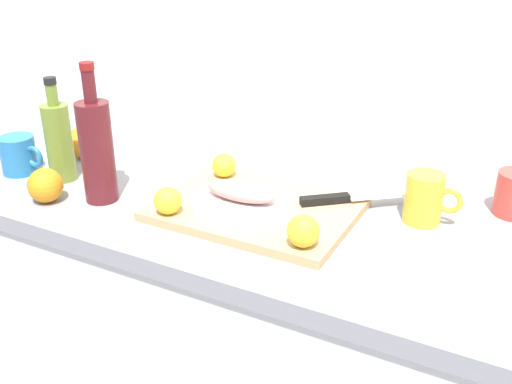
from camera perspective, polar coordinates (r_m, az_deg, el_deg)
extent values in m
cube|color=white|center=(1.44, 11.29, 15.29)|extent=(3.20, 0.05, 2.50)
cube|color=gray|center=(1.27, 5.50, -3.42)|extent=(2.00, 0.60, 0.04)
cube|color=tan|center=(1.27, 0.00, -1.63)|extent=(0.42, 0.31, 0.02)
cylinder|color=white|center=(1.26, -1.45, -1.00)|extent=(0.22, 0.22, 0.01)
ellipsoid|color=tan|center=(1.25, -1.46, 0.05)|extent=(0.16, 0.07, 0.04)
cube|color=silver|center=(1.33, 12.65, -0.17)|extent=(0.16, 0.14, 0.00)
cube|color=black|center=(1.28, 6.72, -0.75)|extent=(0.10, 0.09, 0.02)
sphere|color=yellow|center=(1.10, 4.63, -3.81)|extent=(0.06, 0.06, 0.06)
sphere|color=yellow|center=(1.40, -3.12, 2.62)|extent=(0.06, 0.06, 0.06)
sphere|color=yellow|center=(1.23, -8.58, -0.83)|extent=(0.06, 0.06, 0.06)
cylinder|color=olive|center=(1.49, -18.60, 4.53)|extent=(0.06, 0.06, 0.19)
cylinder|color=olive|center=(1.46, -19.23, 8.92)|extent=(0.03, 0.03, 0.05)
cylinder|color=black|center=(1.45, -19.41, 10.17)|extent=(0.03, 0.03, 0.02)
cylinder|color=#59191E|center=(1.34, -15.19, 3.72)|extent=(0.07, 0.07, 0.23)
cylinder|color=#59191E|center=(1.30, -15.92, 9.85)|extent=(0.03, 0.03, 0.07)
cylinder|color=maroon|center=(1.29, -16.15, 11.69)|extent=(0.03, 0.03, 0.02)
cylinder|color=yellow|center=(1.27, 16.00, -0.59)|extent=(0.08, 0.08, 0.11)
torus|color=yellow|center=(1.26, 18.28, -0.82)|extent=(0.06, 0.01, 0.06)
cylinder|color=#2672B2|center=(1.59, -22.11, 3.38)|extent=(0.09, 0.09, 0.09)
torus|color=#2672B2|center=(1.54, -20.78, 3.23)|extent=(0.06, 0.01, 0.06)
sphere|color=orange|center=(1.40, -19.80, 0.61)|extent=(0.08, 0.08, 0.08)
sphere|color=orange|center=(1.64, -16.52, 4.64)|extent=(0.08, 0.08, 0.08)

